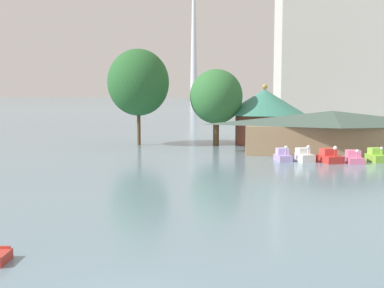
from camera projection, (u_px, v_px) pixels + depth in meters
name	position (u px, v px, depth m)	size (l,w,h in m)	color
pedal_boat_lavender	(283.00, 156.00, 47.71)	(1.78, 2.46, 1.66)	#B299D8
pedal_boat_white	(304.00, 156.00, 47.18)	(2.04, 2.58, 1.74)	white
pedal_boat_red	(329.00, 157.00, 46.74)	(2.32, 2.99, 1.75)	red
pedal_boat_pink	(354.00, 158.00, 46.48)	(1.69, 2.51, 1.43)	pink
pedal_boat_lime	(376.00, 156.00, 47.13)	(1.83, 2.50, 1.60)	#8CCC3F
boathouse	(332.00, 131.00, 53.41)	(20.93, 7.24, 4.85)	#9E7F5B
green_roof_pavilion	(264.00, 112.00, 63.19)	(11.14, 11.14, 8.04)	brown
shoreline_tree_tall_left	(138.00, 82.00, 61.69)	(8.03, 8.03, 12.58)	brown
shoreline_tree_mid	(216.00, 97.00, 61.29)	(6.84, 6.84, 9.94)	brown
background_building_block	(375.00, 55.00, 87.86)	(36.67, 19.53, 27.78)	beige
distant_broadcast_tower	(194.00, 2.00, 337.35)	(7.28, 7.28, 176.69)	silver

